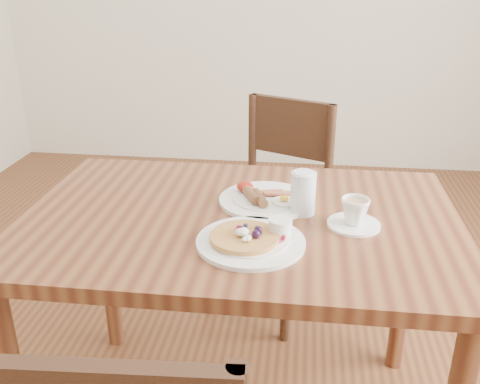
% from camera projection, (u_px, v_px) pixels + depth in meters
% --- Properties ---
extents(dining_table, '(1.20, 0.80, 0.75)m').
position_uv_depth(dining_table, '(240.00, 247.00, 1.51)').
color(dining_table, brown).
rests_on(dining_table, ground).
extents(chair_far, '(0.55, 0.55, 0.88)m').
position_uv_depth(chair_far, '(275.00, 197.00, 2.22)').
color(chair_far, '#3C2316').
rests_on(chair_far, ground).
extents(pancake_plate, '(0.27, 0.27, 0.06)m').
position_uv_depth(pancake_plate, '(252.00, 239.00, 1.31)').
color(pancake_plate, white).
rests_on(pancake_plate, dining_table).
extents(breakfast_plate, '(0.27, 0.27, 0.04)m').
position_uv_depth(breakfast_plate, '(264.00, 199.00, 1.55)').
color(breakfast_plate, white).
rests_on(breakfast_plate, dining_table).
extents(teacup_saucer, '(0.14, 0.14, 0.08)m').
position_uv_depth(teacup_saucer, '(355.00, 214.00, 1.40)').
color(teacup_saucer, white).
rests_on(teacup_saucer, dining_table).
extents(water_glass, '(0.07, 0.07, 0.12)m').
position_uv_depth(water_glass, '(303.00, 193.00, 1.46)').
color(water_glass, silver).
rests_on(water_glass, dining_table).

